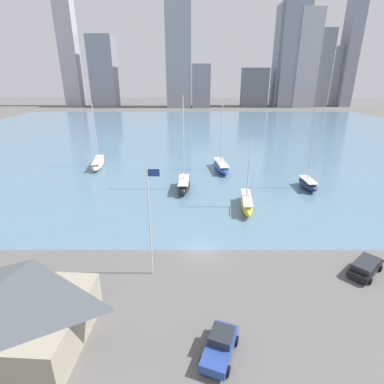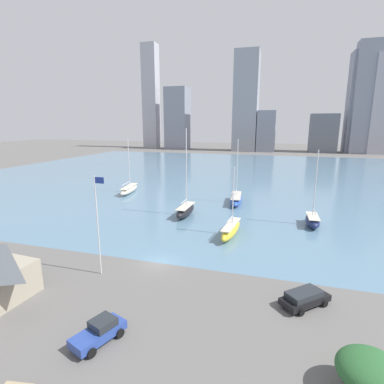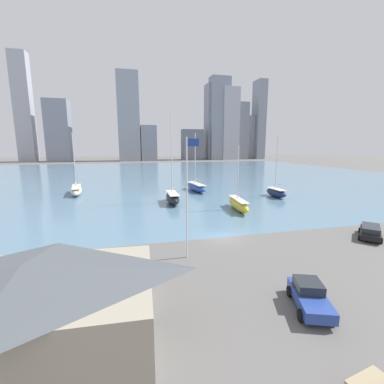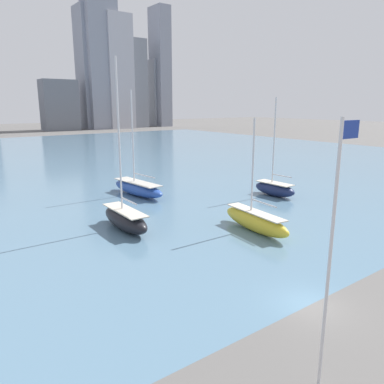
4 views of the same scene
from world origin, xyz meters
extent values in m
plane|color=#605E5B|center=(0.00, 0.00, 0.00)|extent=(500.00, 500.00, 0.00)
cube|color=slate|center=(0.00, 70.00, 0.00)|extent=(180.00, 140.00, 0.00)
cube|color=#9E937F|center=(-16.42, -12.87, 1.72)|extent=(14.22, 9.26, 3.44)
pyramid|color=#4C5156|center=(-16.42, -12.87, 3.98)|extent=(14.22, 9.26, 1.08)
cylinder|color=silver|center=(-5.35, -4.41, 5.81)|extent=(0.14, 0.14, 11.63)
cube|color=#1E3899|center=(-4.73, -4.41, 11.13)|extent=(1.10, 0.03, 0.70)
cube|color=#A8A8B2|center=(-77.42, 173.65, 35.65)|extent=(10.39, 8.80, 71.31)
cube|color=gray|center=(-56.01, 169.39, 20.64)|extent=(14.95, 14.44, 41.28)
cube|color=#8E939E|center=(-9.13, 167.25, 30.56)|extent=(14.86, 15.83, 61.11)
cube|color=gray|center=(4.33, 166.79, 12.60)|extent=(11.13, 15.58, 25.21)
cube|color=slate|center=(38.09, 168.56, 11.57)|extent=(15.97, 9.57, 23.14)
cube|color=gray|center=(58.12, 172.52, 28.91)|extent=(15.60, 12.79, 57.82)
cube|color=gray|center=(59.45, 167.39, 31.10)|extent=(15.09, 10.12, 62.20)
cube|color=slate|center=(62.08, 170.76, 24.11)|extent=(13.00, 10.80, 48.21)
cube|color=#A8A8B2|center=(67.67, 166.59, 27.39)|extent=(12.99, 10.48, 54.77)
cube|color=slate|center=(76.69, 169.68, 22.44)|extent=(14.98, 8.39, 44.87)
cube|color=#8E939E|center=(94.08, 174.75, 17.99)|extent=(7.03, 9.33, 35.97)
cube|color=gray|center=(95.39, 171.40, 31.39)|extent=(7.22, 12.48, 62.79)
ellipsoid|color=#19234C|center=(19.87, 20.51, 0.90)|extent=(2.44, 6.48, 1.80)
cube|color=beige|center=(19.87, 20.51, 1.75)|extent=(2.00, 5.32, 0.10)
cube|color=#2D2D33|center=(19.87, 20.51, 0.41)|extent=(0.20, 1.16, 0.81)
cylinder|color=silver|center=(19.86, 20.99, 7.39)|extent=(0.18, 0.18, 11.18)
cylinder|color=silver|center=(19.91, 19.43, 2.90)|extent=(0.24, 3.13, 0.14)
ellipsoid|color=yellow|center=(7.26, 11.79, 0.99)|extent=(2.60, 9.10, 1.96)
cube|color=beige|center=(7.26, 11.79, 1.92)|extent=(2.13, 7.46, 0.10)
cube|color=#2D2D33|center=(7.26, 11.79, 0.45)|extent=(0.32, 1.62, 0.88)
cylinder|color=silver|center=(7.33, 12.46, 6.42)|extent=(0.18, 0.18, 8.90)
cylinder|color=silver|center=(7.15, 10.72, 3.07)|extent=(0.49, 3.49, 0.14)
ellipsoid|color=#284CA8|center=(5.14, 31.72, 0.93)|extent=(3.64, 10.66, 1.85)
cube|color=#BCB7AD|center=(5.14, 31.72, 1.80)|extent=(2.99, 8.74, 0.10)
cube|color=#2D2D33|center=(5.14, 31.72, 0.42)|extent=(0.35, 1.89, 0.83)
cylinder|color=silver|center=(5.06, 32.50, 7.88)|extent=(0.18, 0.18, 12.04)
cylinder|color=silver|center=(5.30, 30.15, 2.95)|extent=(0.63, 4.73, 0.14)
ellipsoid|color=black|center=(-2.69, 19.73, 1.01)|extent=(2.39, 8.18, 2.02)
cube|color=beige|center=(-2.69, 19.73, 1.97)|extent=(1.96, 6.71, 0.10)
cube|color=#2D2D33|center=(-2.69, 19.73, 0.46)|extent=(0.18, 1.47, 0.91)
cylinder|color=silver|center=(-2.68, 20.34, 9.18)|extent=(0.18, 0.18, 14.32)
cylinder|color=silver|center=(-2.71, 18.73, 3.12)|extent=(0.20, 3.22, 0.14)
ellipsoid|color=beige|center=(-22.28, 34.15, 0.89)|extent=(3.82, 10.72, 1.77)
cube|color=beige|center=(-22.28, 34.15, 1.72)|extent=(3.13, 8.79, 0.10)
cube|color=#2D2D33|center=(-22.28, 34.15, 0.40)|extent=(0.44, 1.89, 0.80)
cylinder|color=silver|center=(-22.39, 34.93, 7.78)|extent=(0.18, 0.18, 12.02)
cylinder|color=silver|center=(-21.99, 32.21, 2.87)|extent=(0.95, 5.47, 0.14)
cube|color=#284293|center=(0.86, -14.29, 0.74)|extent=(3.28, 4.74, 0.72)
cube|color=#23282D|center=(1.02, -13.84, 1.42)|extent=(2.19, 2.29, 0.65)
cylinder|color=black|center=(0.43, -12.69, 0.38)|extent=(0.51, 0.80, 0.76)
cylinder|color=black|center=(2.23, -13.36, 0.38)|extent=(0.51, 0.80, 0.76)
cylinder|color=black|center=(-0.51, -15.23, 0.38)|extent=(0.51, 0.80, 0.76)
cylinder|color=black|center=(1.29, -15.90, 0.38)|extent=(0.51, 0.80, 0.76)
cube|color=black|center=(17.04, -4.35, 0.63)|extent=(4.97, 4.82, 0.62)
cube|color=#23282D|center=(16.90, -4.49, 1.24)|extent=(3.72, 3.64, 0.60)
cylinder|color=black|center=(17.46, -2.56, 0.32)|extent=(0.66, 0.64, 0.64)
cylinder|color=black|center=(18.85, -4.06, 0.32)|extent=(0.66, 0.64, 0.64)
cylinder|color=black|center=(15.23, -4.64, 0.32)|extent=(0.66, 0.64, 0.64)
cylinder|color=black|center=(16.62, -6.14, 0.32)|extent=(0.66, 0.64, 0.64)
camera|label=1|loc=(-1.19, -30.62, 19.59)|focal=28.00mm
camera|label=2|loc=(13.91, -32.08, 17.07)|focal=28.00mm
camera|label=3|loc=(-10.57, -27.57, 10.83)|focal=24.00mm
camera|label=4|loc=(-18.23, -12.48, 12.07)|focal=35.00mm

